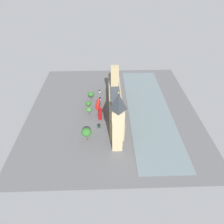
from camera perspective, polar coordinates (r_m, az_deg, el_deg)
The scene contains 17 objects.
ground_plane at distance 154.63m, azimuth 0.21°, elevation 0.87°, with size 140.94×140.94×0.00m, color #565659.
river_thames at distance 158.42m, azimuth 11.46°, elevation 1.10°, with size 35.40×126.85×0.25m, color slate.
parliament_building at distance 150.05m, azimuth 0.97°, elevation 3.92°, with size 10.28×70.94×33.45m.
clock_tower at distance 108.43m, azimuth 1.82°, elevation -3.38°, with size 7.67×7.67×45.81m.
car_white_kerbside at distance 176.19m, azimuth -3.91°, elevation 6.73°, with size 1.95×4.26×1.74m.
car_silver_near_tower at distance 166.39m, azimuth -3.76°, elevation 4.44°, with size 2.14×4.53×1.74m.
double_decker_bus_trailing at distance 156.33m, azimuth -4.39°, elevation 2.48°, with size 3.40×10.67×4.75m.
double_decker_bus_under_trees at distance 146.72m, azimuth -3.75°, elevation -0.49°, with size 2.69×10.51×4.75m.
car_dark_green_midblock at distance 139.08m, azimuth -4.22°, elevation -4.34°, with size 1.97×4.04×1.74m.
pedestrian_far_end at distance 156.80m, azimuth -2.04°, elevation 1.81°, with size 0.45×0.55×1.50m.
pedestrian_leading at distance 134.88m, azimuth -1.92°, elevation -6.14°, with size 0.55×0.44×1.56m.
pedestrian_by_river_gate at distance 174.94m, azimuth -2.28°, elevation 6.48°, with size 0.59×0.48×1.71m.
plane_tree_corner at distance 125.46m, azimuth -8.12°, elevation -6.34°, with size 6.98×6.98×11.05m.
plane_tree_opposite_hall at distance 153.73m, azimuth -7.49°, elevation 2.70°, with size 4.82×4.82×7.36m.
plane_tree_slot_10 at distance 146.62m, azimuth -7.32°, elevation 0.75°, with size 4.67×4.67×7.72m.
plane_tree_slot_11 at distance 162.60m, azimuth -6.68°, elevation 5.65°, with size 5.60×5.60×8.81m.
street_lamp_slot_12 at distance 167.72m, azimuth -6.82°, elevation 6.10°, with size 0.56×0.56×6.60m.
Camera 1 is at (4.11, 118.69, 99.03)m, focal length 28.75 mm.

